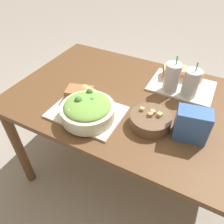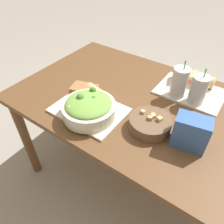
{
  "view_description": "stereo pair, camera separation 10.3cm",
  "coord_description": "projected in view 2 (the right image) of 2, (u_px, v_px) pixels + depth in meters",
  "views": [
    {
      "loc": [
        0.31,
        -0.91,
        1.48
      ],
      "look_at": [
        -0.05,
        -0.23,
        0.8
      ],
      "focal_mm": 35.0,
      "sensor_mm": 36.0,
      "label": 1
    },
    {
      "loc": [
        0.39,
        -0.86,
        1.48
      ],
      "look_at": [
        -0.05,
        -0.23,
        0.8
      ],
      "focal_mm": 35.0,
      "sensor_mm": 36.0,
      "label": 2
    }
  ],
  "objects": [
    {
      "name": "tray_far",
      "position": [
        190.0,
        92.0,
        1.25
      ],
      "size": [
        0.36,
        0.27,
        0.01
      ],
      "color": "beige",
      "rests_on": "dining_table"
    },
    {
      "name": "drink_cup_dark",
      "position": [
        179.0,
        83.0,
        1.17
      ],
      "size": [
        0.09,
        0.09,
        0.22
      ],
      "color": "silver",
      "rests_on": "tray_far"
    },
    {
      "name": "salad_bowl",
      "position": [
        89.0,
        108.0,
        1.06
      ],
      "size": [
        0.26,
        0.26,
        0.11
      ],
      "color": "beige",
      "rests_on": "tray_near"
    },
    {
      "name": "baguette_far",
      "position": [
        204.0,
        81.0,
        1.26
      ],
      "size": [
        0.12,
        0.07,
        0.07
      ],
      "rotation": [
        0.0,
        0.0,
        1.6
      ],
      "color": "tan",
      "rests_on": "tray_far"
    },
    {
      "name": "drink_cup_red",
      "position": [
        198.0,
        91.0,
        1.13
      ],
      "size": [
        0.09,
        0.09,
        0.21
      ],
      "color": "silver",
      "rests_on": "tray_far"
    },
    {
      "name": "soup_bowl",
      "position": [
        150.0,
        123.0,
        1.02
      ],
      "size": [
        0.2,
        0.2,
        0.08
      ],
      "color": "brown",
      "rests_on": "dining_table"
    },
    {
      "name": "ground_plane",
      "position": [
        135.0,
        176.0,
        1.68
      ],
      "size": [
        12.0,
        12.0,
        0.0
      ],
      "primitive_type": "plane",
      "color": "gray"
    },
    {
      "name": "baguette_near",
      "position": [
        96.0,
        94.0,
        1.17
      ],
      "size": [
        0.14,
        0.1,
        0.07
      ],
      "rotation": [
        0.0,
        0.0,
        1.31
      ],
      "color": "tan",
      "rests_on": "tray_near"
    },
    {
      "name": "tray_near",
      "position": [
        89.0,
        110.0,
        1.13
      ],
      "size": [
        0.36,
        0.27,
        0.01
      ],
      "color": "beige",
      "rests_on": "dining_table"
    },
    {
      "name": "chip_bag",
      "position": [
        191.0,
        133.0,
        0.91
      ],
      "size": [
        0.16,
        0.11,
        0.15
      ],
      "rotation": [
        0.0,
        0.0,
        0.19
      ],
      "color": "#335BA3",
      "rests_on": "dining_table"
    },
    {
      "name": "sandwich_near",
      "position": [
        85.0,
        92.0,
        1.19
      ],
      "size": [
        0.17,
        0.13,
        0.06
      ],
      "rotation": [
        0.0,
        0.0,
        0.28
      ],
      "color": "olive",
      "rests_on": "tray_near"
    },
    {
      "name": "sandwich_far",
      "position": [
        185.0,
        77.0,
        1.3
      ],
      "size": [
        0.17,
        0.13,
        0.06
      ],
      "rotation": [
        0.0,
        0.0,
        0.33
      ],
      "color": "tan",
      "rests_on": "tray_far"
    },
    {
      "name": "dining_table",
      "position": [
        142.0,
        114.0,
        1.25
      ],
      "size": [
        1.44,
        0.89,
        0.73
      ],
      "color": "brown",
      "rests_on": "ground_plane"
    }
  ]
}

